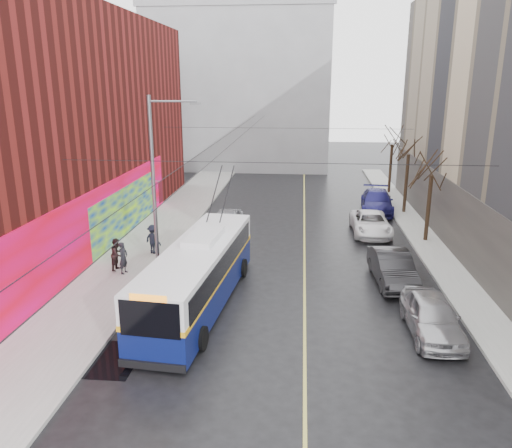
{
  "coord_description": "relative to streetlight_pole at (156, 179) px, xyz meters",
  "views": [
    {
      "loc": [
        1.21,
        -14.42,
        9.61
      ],
      "look_at": [
        -0.92,
        8.7,
        2.98
      ],
      "focal_mm": 35.0,
      "sensor_mm": 36.0,
      "label": 1
    }
  ],
  "objects": [
    {
      "name": "parked_car_d",
      "position": [
        13.14,
        13.37,
        -4.03
      ],
      "size": [
        2.8,
        5.85,
        1.64
      ],
      "primitive_type": "imported",
      "rotation": [
        0.0,
        0.0,
        -0.09
      ],
      "color": "navy",
      "rests_on": "ground"
    },
    {
      "name": "pigeons_flying",
      "position": [
        3.53,
        0.17,
        2.24
      ],
      "size": [
        5.45,
        3.34,
        2.64
      ],
      "color": "slate"
    },
    {
      "name": "pedestrian_b",
      "position": [
        -2.07,
        -0.75,
        -3.84
      ],
      "size": [
        0.78,
        0.93,
        1.71
      ],
      "primitive_type": "imported",
      "rotation": [
        0.0,
        0.0,
        1.39
      ],
      "color": "black",
      "rests_on": "sidewalk_left"
    },
    {
      "name": "pedestrian_a",
      "position": [
        -1.58,
        -1.2,
        -3.87
      ],
      "size": [
        0.51,
        0.67,
        1.66
      ],
      "primitive_type": "imported",
      "rotation": [
        0.0,
        0.0,
        1.36
      ],
      "color": "black",
      "rests_on": "sidewalk_left"
    },
    {
      "name": "tree_far",
      "position": [
        15.14,
        20.0,
        0.3
      ],
      "size": [
        3.2,
        3.2,
        6.57
      ],
      "color": "black",
      "rests_on": "ground"
    },
    {
      "name": "parked_car_a",
      "position": [
        12.58,
        -6.08,
        -4.07
      ],
      "size": [
        1.93,
        4.61,
        1.56
      ],
      "primitive_type": "imported",
      "rotation": [
        0.0,
        0.0,
        0.02
      ],
      "color": "#ADADB2",
      "rests_on": "ground"
    },
    {
      "name": "puddle",
      "position": [
        0.48,
        -9.07,
        -4.84
      ],
      "size": [
        2.4,
        2.6,
        0.01
      ],
      "primitive_type": "cube",
      "color": "black",
      "rests_on": "ground"
    },
    {
      "name": "building_far",
      "position": [
        0.14,
        34.99,
        4.17
      ],
      "size": [
        20.5,
        12.1,
        18.0
      ],
      "color": "gray",
      "rests_on": "ground"
    },
    {
      "name": "building_left",
      "position": [
        -9.85,
        3.99,
        2.14
      ],
      "size": [
        12.11,
        36.0,
        14.0
      ],
      "color": "#541410",
      "rests_on": "ground"
    },
    {
      "name": "catenary_wires",
      "position": [
        3.6,
        4.77,
        1.4
      ],
      "size": [
        18.0,
        60.0,
        0.22
      ],
      "color": "black"
    },
    {
      "name": "sidewalk_left",
      "position": [
        -1.86,
        2.0,
        -4.77
      ],
      "size": [
        4.0,
        60.0,
        0.15
      ],
      "primitive_type": "cube",
      "color": "gray",
      "rests_on": "ground"
    },
    {
      "name": "parked_car_b",
      "position": [
        11.94,
        -0.89,
        -4.05
      ],
      "size": [
        1.96,
        4.9,
        1.58
      ],
      "primitive_type": "imported",
      "rotation": [
        0.0,
        0.0,
        0.06
      ],
      "color": "black",
      "rests_on": "ground"
    },
    {
      "name": "tree_mid",
      "position": [
        15.14,
        13.0,
        0.41
      ],
      "size": [
        3.2,
        3.2,
        6.68
      ],
      "color": "black",
      "rests_on": "ground"
    },
    {
      "name": "sidewalk_right",
      "position": [
        15.14,
        2.0,
        -4.77
      ],
      "size": [
        2.0,
        60.0,
        0.15
      ],
      "primitive_type": "cube",
      "color": "gray",
      "rests_on": "ground"
    },
    {
      "name": "parked_car_c",
      "position": [
        11.94,
        7.47,
        -4.13
      ],
      "size": [
        2.43,
        5.16,
        1.43
      ],
      "primitive_type": "imported",
      "rotation": [
        0.0,
        0.0,
        0.01
      ],
      "color": "white",
      "rests_on": "ground"
    },
    {
      "name": "following_car",
      "position": [
        2.53,
        6.46,
        -4.04
      ],
      "size": [
        2.09,
        4.8,
        1.61
      ],
      "primitive_type": "imported",
      "rotation": [
        0.0,
        0.0,
        -0.04
      ],
      "color": "#BBBCC1",
      "rests_on": "ground"
    },
    {
      "name": "lane_line",
      "position": [
        7.64,
        4.0,
        -4.84
      ],
      "size": [
        0.12,
        50.0,
        0.01
      ],
      "primitive_type": "cube",
      "color": "#BFB74C",
      "rests_on": "ground"
    },
    {
      "name": "ground",
      "position": [
        6.14,
        -10.0,
        -4.85
      ],
      "size": [
        140.0,
        140.0,
        0.0
      ],
      "primitive_type": "plane",
      "color": "black",
      "rests_on": "ground"
    },
    {
      "name": "pedestrian_c",
      "position": [
        -0.97,
        1.96,
        -3.85
      ],
      "size": [
        1.25,
        1.07,
        1.68
      ],
      "primitive_type": "imported",
      "rotation": [
        0.0,
        0.0,
        2.65
      ],
      "color": "black",
      "rests_on": "sidewalk_left"
    },
    {
      "name": "tree_near",
      "position": [
        15.14,
        6.0,
        0.13
      ],
      "size": [
        3.2,
        3.2,
        6.4
      ],
      "color": "black",
      "rests_on": "ground"
    },
    {
      "name": "streetlight_pole",
      "position": [
        0.0,
        0.0,
        0.0
      ],
      "size": [
        2.65,
        0.6,
        9.0
      ],
      "color": "slate",
      "rests_on": "ground"
    },
    {
      "name": "trolleybus",
      "position": [
        2.96,
        -4.29,
        -3.35
      ],
      "size": [
        3.44,
        11.5,
        5.39
      ],
      "rotation": [
        0.0,
        0.0,
        -0.09
      ],
      "color": "#091248",
      "rests_on": "ground"
    }
  ]
}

